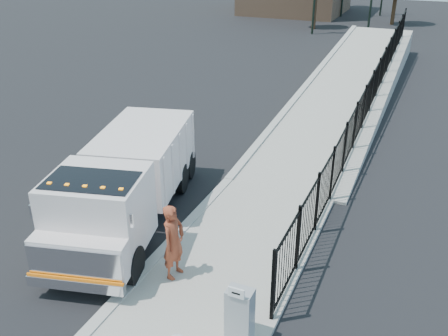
% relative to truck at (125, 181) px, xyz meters
% --- Properties ---
extents(ground, '(120.00, 120.00, 0.00)m').
position_rel_truck_xyz_m(ground, '(1.71, -0.31, -1.45)').
color(ground, black).
rests_on(ground, ground).
extents(sidewalk, '(3.55, 12.00, 0.12)m').
position_rel_truck_xyz_m(sidewalk, '(3.63, -2.31, -1.39)').
color(sidewalk, '#9E998E').
rests_on(sidewalk, ground).
extents(curb, '(0.30, 12.00, 0.16)m').
position_rel_truck_xyz_m(curb, '(1.71, -2.31, -1.37)').
color(curb, '#ADAAA3').
rests_on(curb, ground).
extents(ramp, '(3.95, 24.06, 3.19)m').
position_rel_truck_xyz_m(ramp, '(3.83, 15.69, -1.45)').
color(ramp, '#9E998E').
rests_on(ramp, ground).
extents(iron_fence, '(0.10, 28.00, 1.80)m').
position_rel_truck_xyz_m(iron_fence, '(5.26, 11.69, -0.55)').
color(iron_fence, black).
rests_on(iron_fence, ground).
extents(truck, '(4.10, 7.89, 2.58)m').
position_rel_truck_xyz_m(truck, '(0.00, 0.00, 0.00)').
color(truck, black).
rests_on(truck, ground).
extents(worker, '(0.54, 0.76, 1.97)m').
position_rel_truck_xyz_m(worker, '(2.52, -1.77, -0.35)').
color(worker, '#943E25').
rests_on(worker, sidewalk).
extents(utility_cabinet, '(0.55, 0.40, 1.25)m').
position_rel_truck_xyz_m(utility_cabinet, '(4.81, -3.13, -0.71)').
color(utility_cabinet, gray).
rests_on(utility_cabinet, sidewalk).
extents(arrow_sign, '(0.35, 0.04, 0.22)m').
position_rel_truck_xyz_m(arrow_sign, '(4.81, -3.35, 0.03)').
color(arrow_sign, white).
rests_on(arrow_sign, utility_cabinet).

